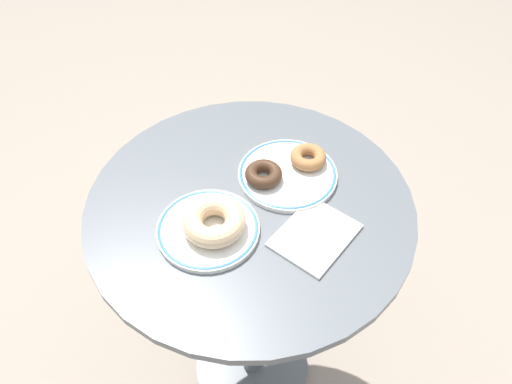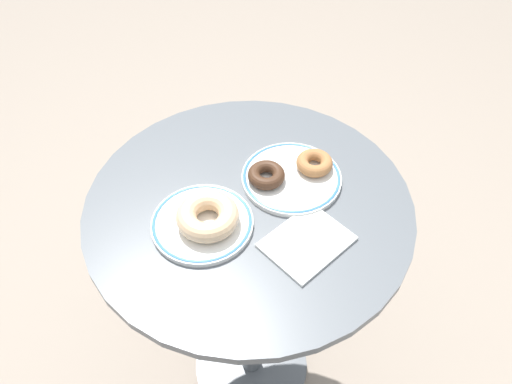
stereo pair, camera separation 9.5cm
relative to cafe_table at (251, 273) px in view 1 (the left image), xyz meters
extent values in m
cube|color=gray|center=(0.00, 0.00, -0.52)|extent=(7.00, 7.00, 0.02)
cylinder|color=#565B60|center=(0.00, 0.00, 0.24)|extent=(0.63, 0.63, 0.02)
cylinder|color=#565B60|center=(0.00, 0.00, -0.13)|extent=(0.06, 0.06, 0.72)
cylinder|color=#565B60|center=(0.00, 0.00, -0.50)|extent=(0.33, 0.33, 0.03)
cylinder|color=white|center=(-0.10, -0.03, 0.25)|extent=(0.19, 0.19, 0.01)
torus|color=#3D75BC|center=(-0.10, -0.03, 0.25)|extent=(0.18, 0.18, 0.01)
cylinder|color=white|center=(0.10, 0.03, 0.25)|extent=(0.20, 0.20, 0.01)
torus|color=#3D75BC|center=(0.10, 0.03, 0.25)|extent=(0.19, 0.19, 0.01)
torus|color=#E0B789|center=(-0.09, -0.03, 0.28)|extent=(0.16, 0.16, 0.04)
torus|color=#A36B3D|center=(0.15, 0.03, 0.27)|extent=(0.10, 0.10, 0.02)
torus|color=#422819|center=(0.05, 0.03, 0.27)|extent=(0.10, 0.10, 0.02)
cube|color=white|center=(0.06, -0.13, 0.25)|extent=(0.18, 0.16, 0.01)
camera|label=1|loc=(-0.29, -0.56, 0.96)|focal=34.86mm
camera|label=2|loc=(-0.20, -0.60, 0.96)|focal=34.86mm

